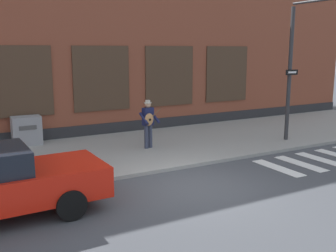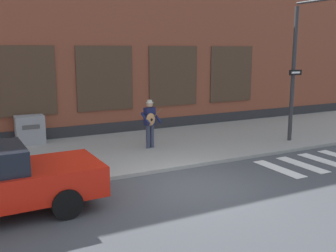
% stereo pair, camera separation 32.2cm
% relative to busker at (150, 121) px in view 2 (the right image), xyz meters
% --- Properties ---
extents(ground_plane, '(160.00, 160.00, 0.00)m').
position_rel_busker_xyz_m(ground_plane, '(-0.60, -3.94, -1.07)').
color(ground_plane, '#424449').
extents(sidewalk, '(28.00, 5.50, 0.11)m').
position_rel_busker_xyz_m(sidewalk, '(-0.60, 0.30, -1.02)').
color(sidewalk, gray).
rests_on(sidewalk, ground).
extents(building_backdrop, '(28.00, 4.06, 8.93)m').
position_rel_busker_xyz_m(building_backdrop, '(-0.61, 5.04, 3.38)').
color(building_backdrop, brown).
rests_on(building_backdrop, ground).
extents(crosswalk, '(5.20, 1.90, 0.01)m').
position_rel_busker_xyz_m(crosswalk, '(4.94, -3.75, -1.07)').
color(crosswalk, silver).
rests_on(crosswalk, ground).
extents(busker, '(0.75, 0.60, 1.71)m').
position_rel_busker_xyz_m(busker, '(0.00, 0.00, 0.00)').
color(busker, '#33384C').
rests_on(busker, sidewalk).
extents(traffic_light, '(0.60, 3.20, 5.17)m').
position_rel_busker_xyz_m(traffic_light, '(5.28, -2.54, 2.62)').
color(traffic_light, '#2D2D30').
rests_on(traffic_light, sidewalk).
extents(utility_box, '(1.02, 0.65, 1.05)m').
position_rel_busker_xyz_m(utility_box, '(-3.68, 2.60, -0.44)').
color(utility_box, gray).
rests_on(utility_box, sidewalk).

